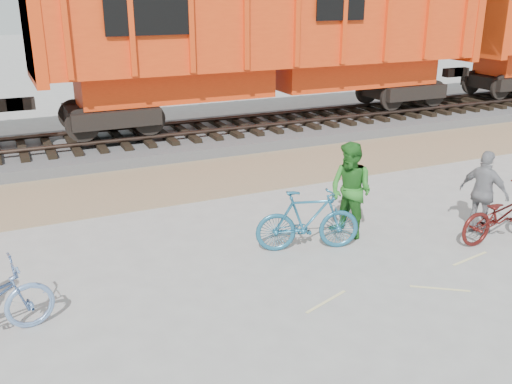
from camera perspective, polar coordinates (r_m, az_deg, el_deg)
ground at (r=9.72m, az=9.63°, el=-7.36°), size 120.00×120.00×0.00m
gravel_strip at (r=14.23m, az=-2.79°, el=1.72°), size 120.00×3.00×0.02m
ballast_bed at (r=17.37m, az=-7.16°, el=5.34°), size 120.00×4.00×0.30m
track at (r=17.29m, az=-7.21°, el=6.38°), size 120.00×2.60×0.24m
hopper_car_center at (r=17.99m, az=1.62°, el=15.20°), size 14.00×3.13×4.65m
bicycle_teal at (r=10.01m, az=5.20°, el=-2.84°), size 1.92×1.04×1.11m
bicycle_maroon at (r=11.31m, az=23.41°, el=-2.05°), size 1.92×0.71×1.00m
person_man at (r=10.55m, az=9.44°, el=0.13°), size 0.91×1.03×1.79m
person_woman at (r=11.39m, az=21.81°, el=-0.08°), size 0.67×1.01×1.60m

